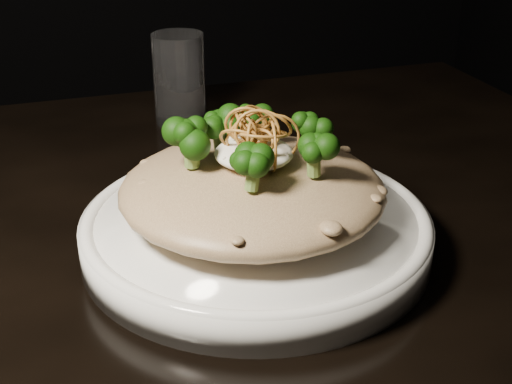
% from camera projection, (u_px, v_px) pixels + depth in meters
% --- Properties ---
extents(table, '(1.10, 0.80, 0.75)m').
position_uv_depth(table, '(163.00, 299.00, 0.70)').
color(table, black).
rests_on(table, ground).
extents(plate, '(0.30, 0.30, 0.03)m').
position_uv_depth(plate, '(256.00, 232.00, 0.62)').
color(plate, white).
rests_on(plate, table).
extents(risotto, '(0.23, 0.23, 0.05)m').
position_uv_depth(risotto, '(252.00, 189.00, 0.61)').
color(risotto, brown).
rests_on(risotto, plate).
extents(broccoli, '(0.13, 0.13, 0.05)m').
position_uv_depth(broccoli, '(255.00, 139.00, 0.58)').
color(broccoli, black).
rests_on(broccoli, risotto).
extents(cheese, '(0.07, 0.07, 0.02)m').
position_uv_depth(cheese, '(254.00, 153.00, 0.59)').
color(cheese, white).
rests_on(cheese, risotto).
extents(shallots, '(0.06, 0.06, 0.04)m').
position_uv_depth(shallots, '(259.00, 122.00, 0.57)').
color(shallots, brown).
rests_on(shallots, cheese).
extents(drinking_glass, '(0.08, 0.08, 0.11)m').
position_uv_depth(drinking_glass, '(179.00, 79.00, 0.89)').
color(drinking_glass, white).
rests_on(drinking_glass, table).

